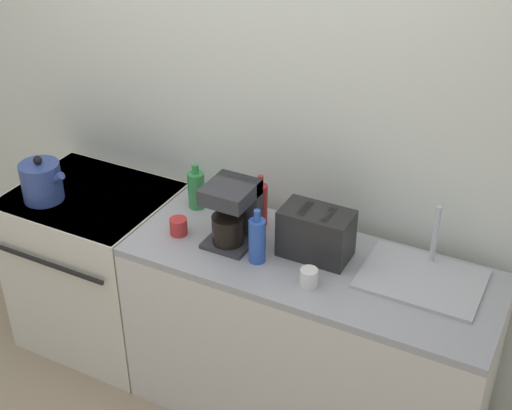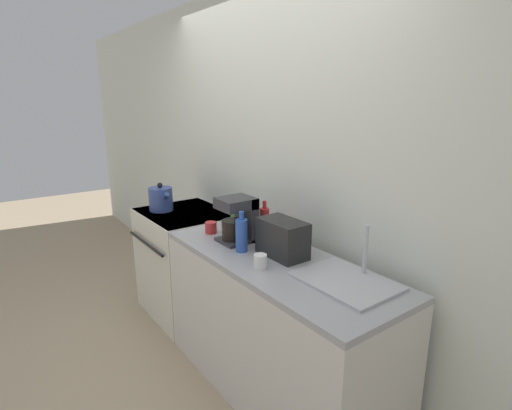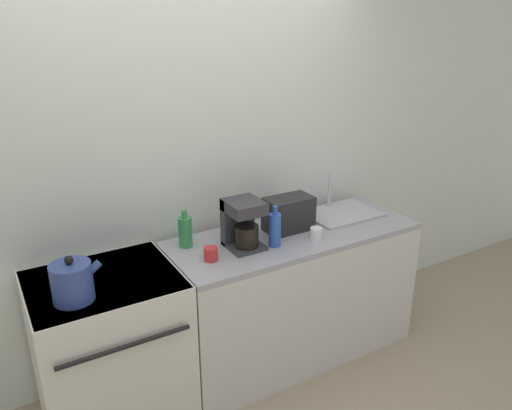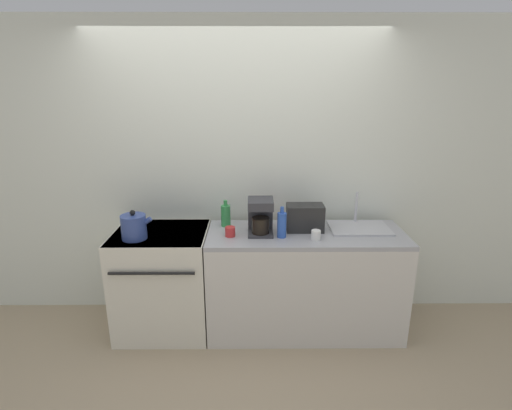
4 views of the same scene
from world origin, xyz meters
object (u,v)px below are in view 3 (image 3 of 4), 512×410
Objects in this scene: stove at (111,349)px; toaster at (289,214)px; bottle_green at (185,231)px; bottle_red at (235,218)px; cup_white at (316,234)px; cup_red at (211,254)px; coffee_maker at (242,222)px; kettle at (72,282)px; bottle_blue at (275,229)px.

toaster is (1.20, 0.04, 0.55)m from stove.
bottle_red is at bearing 0.95° from bottle_green.
toaster is 3.94× the size of cup_white.
bottle_green is 0.25m from cup_red.
cup_red is (-0.61, -0.13, -0.07)m from toaster.
toaster is at bearing -9.13° from bottle_green.
cup_white is (0.43, -0.15, -0.11)m from coffee_maker.
bottle_blue is at bearing 1.16° from kettle.
cup_white is (1.26, -0.17, 0.47)m from stove.
kettle is (-0.17, -0.14, 0.53)m from stove.
bottle_blue reaches higher than bottle_green.
coffee_maker is at bearing -170.62° from toaster.
kettle is 0.84× the size of coffee_maker.
bottle_green is at bearing -179.05° from bottle_red.
bottle_blue is at bearing -6.39° from stove.
coffee_maker reaches higher than bottle_green.
cup_red and cup_white have the same top height.
toaster is at bearing 37.31° from bottle_blue.
toaster reaches higher than stove.
stove is 1.36m from cup_white.
bottle_red is (0.88, 0.16, 0.54)m from stove.
bottle_red is 3.28× the size of cup_white.
kettle is at bearing -164.42° from bottle_red.
bottle_red is 0.39m from cup_red.
coffee_maker is (0.83, -0.02, 0.59)m from stove.
bottle_red is at bearing 140.05° from cup_white.
stove is 0.58m from kettle.
bottle_blue is 3.14× the size of cup_red.
coffee_maker is at bearing -1.25° from stove.
stove is 3.53× the size of bottle_red.
cup_red is at bearing -8.77° from stove.
bottle_green is 0.53m from bottle_blue.
bottle_red reaches higher than cup_red.
coffee_maker is 1.16× the size of bottle_red.
bottle_red is (0.34, 0.01, 0.01)m from bottle_green.
bottle_green is 2.84× the size of cup_red.
coffee_maker reaches higher than stove.
toaster is 0.23m from cup_white.
stove is at bearing -169.94° from bottle_red.
stove is 2.94× the size of toaster.
kettle reaches higher than bottle_green.
bottle_green reaches higher than cup_red.
coffee_maker is 0.34m from bottle_green.
stove is 11.57× the size of cup_white.
bottle_blue is at bearing -29.25° from coffee_maker.
bottle_red is at bearing 15.58° from kettle.
bottle_blue reaches higher than toaster.
bottle_green is 0.79m from cup_white.
stove is 3.06× the size of coffee_maker.
kettle is 1.38m from toaster.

